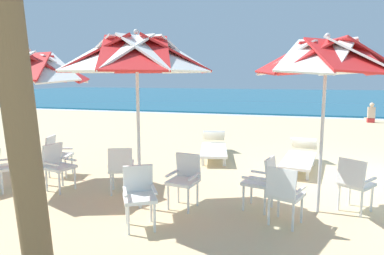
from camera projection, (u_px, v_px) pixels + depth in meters
name	position (u px, v px, depth m)	size (l,w,h in m)	color
ground_plane	(373.00, 182.00, 6.93)	(80.00, 80.00, 0.00)	beige
sea	(306.00, 96.00, 34.95)	(80.00, 36.00, 0.10)	#19607F
surf_foam	(322.00, 118.00, 17.54)	(80.00, 0.70, 0.01)	white
beach_umbrella_0	(326.00, 59.00, 5.04)	(2.08, 2.08, 2.74)	silver
plastic_chair_0	(284.00, 192.00, 4.82)	(0.57, 0.59, 0.87)	white
plastic_chair_1	(263.00, 180.00, 5.40)	(0.56, 0.54, 0.87)	white
plastic_chair_2	(354.00, 181.00, 5.31)	(0.62, 0.63, 0.87)	white
beach_umbrella_1	(137.00, 56.00, 5.18)	(2.35, 2.35, 2.81)	silver
plastic_chair_3	(139.00, 192.00, 4.81)	(0.61, 0.62, 0.87)	white
plastic_chair_4	(121.00, 167.00, 6.16)	(0.58, 0.60, 0.87)	white
plastic_chair_5	(185.00, 177.00, 5.54)	(0.50, 0.53, 0.87)	white
beach_umbrella_2	(30.00, 69.00, 6.43)	(2.18, 2.18, 2.64)	silver
plastic_chair_6	(58.00, 164.00, 6.38)	(0.56, 0.53, 0.87)	white
plastic_chair_7	(6.00, 165.00, 6.32)	(0.63, 0.63, 0.87)	white
plastic_chair_8	(57.00, 153.00, 7.29)	(0.56, 0.53, 0.87)	white
sun_lounger_1	(300.00, 157.00, 7.87)	(0.92, 2.21, 0.62)	white
sun_lounger_2	(214.00, 147.00, 8.94)	(1.06, 2.23, 0.62)	white
beachgoer_seated	(370.00, 116.00, 15.85)	(0.30, 0.93, 0.92)	red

